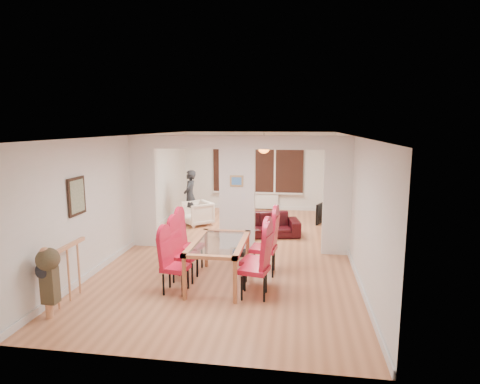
% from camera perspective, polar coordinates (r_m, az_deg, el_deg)
% --- Properties ---
extents(floor, '(5.00, 9.00, 0.01)m').
position_cam_1_polar(floor, '(9.34, -0.38, -8.11)').
color(floor, '#C2784E').
rests_on(floor, ground).
extents(room_walls, '(5.00, 9.00, 2.60)m').
position_cam_1_polar(room_walls, '(9.03, -0.39, -0.22)').
color(room_walls, silver).
rests_on(room_walls, floor).
extents(divider_wall, '(5.00, 0.18, 2.60)m').
position_cam_1_polar(divider_wall, '(9.03, -0.39, -0.22)').
color(divider_wall, white).
rests_on(divider_wall, floor).
extents(bay_window_blinds, '(3.00, 0.08, 1.80)m').
position_cam_1_polar(bay_window_blinds, '(13.37, 2.54, 3.83)').
color(bay_window_blinds, black).
rests_on(bay_window_blinds, room_walls).
extents(radiator, '(1.40, 0.08, 0.50)m').
position_cam_1_polar(radiator, '(13.50, 2.49, -1.26)').
color(radiator, white).
rests_on(radiator, floor).
extents(pendant_light, '(0.36, 0.36, 0.36)m').
position_cam_1_polar(pendant_light, '(12.16, 3.42, 6.32)').
color(pendant_light, orange).
rests_on(pendant_light, room_walls).
extents(stair_newel, '(0.40, 1.20, 1.10)m').
position_cam_1_polar(stair_newel, '(7.04, -23.45, -10.20)').
color(stair_newel, tan).
rests_on(stair_newel, floor).
extents(wall_poster, '(0.04, 0.52, 0.67)m').
position_cam_1_polar(wall_poster, '(7.56, -22.22, -0.56)').
color(wall_poster, gray).
rests_on(wall_poster, room_walls).
extents(pillar_photo, '(0.30, 0.03, 0.25)m').
position_cam_1_polar(pillar_photo, '(8.89, -0.49, 1.58)').
color(pillar_photo, '#4C8CD8').
rests_on(pillar_photo, divider_wall).
extents(dining_table, '(0.94, 1.67, 0.78)m').
position_cam_1_polar(dining_table, '(7.33, -3.00, -9.94)').
color(dining_table, '#BC7045').
rests_on(dining_table, floor).
extents(dining_chair_la, '(0.47, 0.47, 1.03)m').
position_cam_1_polar(dining_chair_la, '(6.99, -9.17, -9.97)').
color(dining_chair_la, red).
rests_on(dining_chair_la, floor).
extents(dining_chair_lb, '(0.50, 0.50, 1.07)m').
position_cam_1_polar(dining_chair_lb, '(7.47, -7.81, -8.44)').
color(dining_chair_lb, red).
rests_on(dining_chair_lb, floor).
extents(dining_chair_lc, '(0.48, 0.48, 1.11)m').
position_cam_1_polar(dining_chair_lc, '(7.93, -7.07, -7.24)').
color(dining_chair_lc, red).
rests_on(dining_chair_lc, floor).
extents(dining_chair_ra, '(0.53, 0.53, 1.12)m').
position_cam_1_polar(dining_chair_ra, '(6.72, 2.05, -10.24)').
color(dining_chair_ra, red).
rests_on(dining_chair_ra, floor).
extents(dining_chair_rb, '(0.53, 0.53, 1.11)m').
position_cam_1_polar(dining_chair_rb, '(7.11, 2.15, -9.14)').
color(dining_chair_rb, red).
rests_on(dining_chair_rb, floor).
extents(dining_chair_rc, '(0.53, 0.53, 1.18)m').
position_cam_1_polar(dining_chair_rc, '(7.72, 3.35, -7.36)').
color(dining_chair_rc, red).
rests_on(dining_chair_rc, floor).
extents(sofa, '(2.12, 1.15, 0.59)m').
position_cam_1_polar(sofa, '(10.37, 2.86, -4.64)').
color(sofa, black).
rests_on(sofa, floor).
extents(armchair, '(1.03, 1.03, 0.67)m').
position_cam_1_polar(armchair, '(11.51, -6.07, -3.03)').
color(armchair, '#F6E3D0').
rests_on(armchair, floor).
extents(person, '(0.57, 0.38, 1.53)m').
position_cam_1_polar(person, '(11.83, -7.12, -0.58)').
color(person, black).
rests_on(person, floor).
extents(television, '(1.01, 0.54, 0.60)m').
position_cam_1_polar(television, '(12.07, 11.27, -2.75)').
color(television, black).
rests_on(television, floor).
extents(coffee_table, '(1.04, 0.58, 0.23)m').
position_cam_1_polar(coffee_table, '(11.57, 2.02, -4.04)').
color(coffee_table, '#371A12').
rests_on(coffee_table, floor).
extents(bottle, '(0.07, 0.07, 0.28)m').
position_cam_1_polar(bottle, '(11.56, 1.80, -2.74)').
color(bottle, '#143F19').
rests_on(bottle, coffee_table).
extents(bowl, '(0.22, 0.22, 0.05)m').
position_cam_1_polar(bowl, '(11.50, 1.99, -3.39)').
color(bowl, '#371A12').
rests_on(bowl, coffee_table).
extents(shoes, '(0.25, 0.27, 0.10)m').
position_cam_1_polar(shoes, '(8.92, -0.10, -8.62)').
color(shoes, black).
rests_on(shoes, floor).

